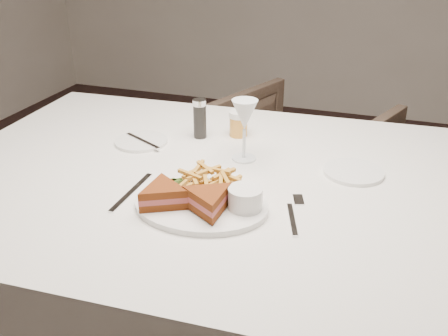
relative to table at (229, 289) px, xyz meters
name	(u,v)px	position (x,y,z in m)	size (l,w,h in m)	color
table	(229,289)	(0.00, 0.00, 0.00)	(1.61, 1.07, 0.75)	silver
chair_far	(295,164)	(0.01, 0.93, -0.01)	(0.70, 0.66, 0.72)	#4B3A2E
table_setting	(215,174)	(-0.02, -0.07, 0.41)	(0.80, 0.63, 0.18)	white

